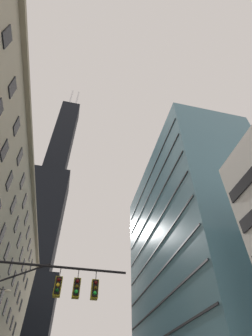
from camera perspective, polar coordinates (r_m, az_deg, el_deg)
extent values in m
cube|color=#9E937A|center=(48.36, -20.28, -5.52)|extent=(0.70, 65.02, 0.60)
cube|color=black|center=(42.44, -26.51, -24.68)|extent=(0.14, 1.40, 2.20)
cube|color=black|center=(47.19, -25.73, -26.57)|extent=(0.14, 1.40, 2.20)
cube|color=black|center=(51.98, -25.08, -28.10)|extent=(0.14, 1.40, 2.20)
cube|color=black|center=(56.81, -24.52, -29.38)|extent=(0.14, 1.40, 2.20)
cube|color=black|center=(61.67, -24.04, -30.45)|extent=(0.14, 1.40, 2.20)
cube|color=black|center=(34.82, -26.25, -13.17)|extent=(0.14, 1.40, 2.20)
cube|color=black|center=(39.21, -25.40, -16.77)|extent=(0.14, 1.40, 2.20)
cube|color=black|center=(43.74, -24.70, -19.64)|extent=(0.14, 1.40, 2.20)
cube|color=black|center=(48.36, -24.12, -21.96)|extent=(0.14, 1.40, 2.20)
cube|color=black|center=(53.04, -23.62, -23.87)|extent=(0.14, 1.40, 2.20)
cube|color=black|center=(57.79, -23.19, -25.47)|extent=(0.14, 1.40, 2.20)
cube|color=black|center=(62.57, -22.82, -26.82)|extent=(0.14, 1.40, 2.20)
cube|color=black|center=(29.29, -25.90, 3.64)|extent=(0.14, 1.40, 2.20)
cube|color=black|center=(32.92, -24.97, -2.65)|extent=(0.14, 1.40, 2.20)
cube|color=black|center=(36.86, -24.23, -7.65)|extent=(0.14, 1.40, 2.20)
cube|color=black|center=(41.04, -23.62, -11.65)|extent=(0.14, 1.40, 2.20)
cube|color=black|center=(45.39, -23.11, -14.90)|extent=(0.14, 1.40, 2.20)
cube|color=black|center=(49.85, -22.68, -17.58)|extent=(0.14, 1.40, 2.20)
cube|color=black|center=(54.41, -22.31, -19.81)|extent=(0.14, 1.40, 2.20)
cube|color=black|center=(59.04, -21.99, -21.69)|extent=(0.14, 1.40, 2.20)
cube|color=black|center=(63.73, -21.72, -23.30)|extent=(0.14, 1.40, 2.20)
cube|color=black|center=(27.19, -25.42, 25.36)|extent=(0.14, 1.40, 2.20)
cube|color=black|center=(29.41, -24.40, 16.32)|extent=(0.14, 1.40, 2.20)
cube|color=black|center=(32.25, -23.61, 8.71)|extent=(0.14, 1.40, 2.20)
cube|color=black|center=(35.58, -22.99, 2.42)|extent=(0.14, 1.40, 2.20)
cube|color=black|center=(39.26, -22.48, -2.75)|extent=(0.14, 1.40, 2.20)
cube|color=black|center=(43.20, -22.06, -7.00)|extent=(0.14, 1.40, 2.20)
cube|color=black|center=(47.35, -21.70, -10.53)|extent=(0.14, 1.40, 2.20)
cube|color=black|center=(51.65, -21.40, -13.47)|extent=(0.14, 1.40, 2.20)
cube|color=black|center=(56.06, -21.14, -15.96)|extent=(0.14, 1.40, 2.20)
cube|color=black|center=(60.57, -20.91, -18.08)|extent=(0.14, 1.40, 2.20)
cube|color=black|center=(65.14, -20.71, -19.91)|extent=(0.14, 1.40, 2.20)
cube|color=black|center=(119.35, -18.91, -11.61)|extent=(17.60, 17.60, 51.09)
cube|color=black|center=(156.15, -14.13, 6.38)|extent=(11.31, 11.31, 63.86)
cylinder|color=silver|center=(191.52, -12.51, 14.94)|extent=(1.20, 1.20, 24.13)
cylinder|color=silver|center=(191.15, -11.13, 14.76)|extent=(1.20, 1.20, 24.13)
cube|color=teal|center=(46.89, 15.30, -18.68)|extent=(14.35, 32.58, 40.26)
cube|color=black|center=(41.37, 7.40, -28.53)|extent=(0.12, 31.58, 0.24)
cube|color=black|center=(42.59, 6.88, -23.35)|extent=(0.12, 31.58, 0.24)
cube|color=black|center=(44.14, 6.42, -18.49)|extent=(0.12, 31.58, 0.24)
cube|color=black|center=(45.99, 6.02, -13.99)|extent=(0.12, 31.58, 0.24)
cube|color=black|center=(48.09, 5.67, -9.87)|extent=(0.12, 31.58, 0.24)
cube|color=black|center=(50.43, 5.36, -6.10)|extent=(0.12, 31.58, 0.24)
cube|color=black|center=(52.97, 5.08, -2.68)|extent=(0.12, 31.58, 0.24)
cylinder|color=black|center=(16.39, -14.16, -21.05)|extent=(7.63, 0.14, 0.14)
cylinder|color=black|center=(16.39, -23.04, -21.35)|extent=(3.14, 0.10, 1.58)
cylinder|color=black|center=(16.29, -14.71, -21.96)|extent=(0.04, 0.04, 0.60)
cube|color=black|center=(16.04, -15.22, -24.42)|extent=(0.30, 0.30, 0.90)
cube|color=olive|center=(16.20, -15.24, -24.61)|extent=(0.40, 0.40, 1.04)
sphere|color=#450808|center=(15.97, -15.01, -23.30)|extent=(0.20, 0.20, 0.20)
sphere|color=yellow|center=(15.88, -15.20, -24.24)|extent=(0.20, 0.20, 0.20)
sphere|color=#083D10|center=(15.80, -15.41, -25.19)|extent=(0.20, 0.20, 0.20)
cylinder|color=black|center=(16.29, -10.77, -22.57)|extent=(0.04, 0.04, 0.60)
cube|color=black|center=(16.04, -11.15, -25.05)|extent=(0.30, 0.30, 0.90)
cube|color=olive|center=(16.20, -11.21, -25.23)|extent=(0.40, 0.40, 1.04)
sphere|color=#450808|center=(15.98, -10.95, -23.93)|extent=(0.20, 0.20, 0.20)
sphere|color=#4B3A08|center=(15.89, -11.10, -24.87)|extent=(0.20, 0.20, 0.20)
sphere|color=green|center=(15.80, -11.25, -25.83)|extent=(0.20, 0.20, 0.20)
cylinder|color=black|center=(16.36, -6.82, -23.08)|extent=(0.04, 0.04, 0.60)
cube|color=black|center=(16.11, -7.06, -25.57)|extent=(0.30, 0.30, 0.90)
cube|color=olive|center=(16.27, -7.15, -25.74)|extent=(0.40, 0.40, 1.04)
sphere|color=#450808|center=(16.05, -6.88, -24.45)|extent=(0.20, 0.20, 0.20)
sphere|color=#4B3A08|center=(15.96, -6.98, -25.39)|extent=(0.20, 0.20, 0.20)
sphere|color=green|center=(15.88, -7.07, -26.35)|extent=(0.20, 0.20, 0.20)
ellipsoid|color=#EFE5C6|center=(26.37, -25.26, -23.93)|extent=(0.56, 0.32, 0.24)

